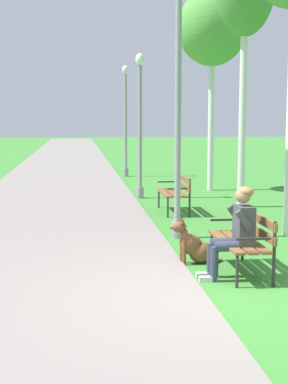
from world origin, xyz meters
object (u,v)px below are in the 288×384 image
park_bench_mid (176,190)px  lamp_post_mid (140,124)px  dog_brown (194,246)px  park_bench_near (245,237)px  person_seated_on_near_bench (236,229)px  birch_tree_fourth (212,28)px  lamp_post_near (178,106)px  lamp_post_far (126,120)px

park_bench_mid → lamp_post_mid: lamp_post_mid is taller
dog_brown → park_bench_near: bearing=-45.0°
person_seated_on_near_bench → birch_tree_fourth: (1.87, 9.36, 4.06)m
lamp_post_near → birch_tree_fourth: size_ratio=0.78×
park_bench_mid → lamp_post_mid: (-0.56, 2.42, 1.48)m
lamp_post_near → lamp_post_far: size_ratio=1.12×
park_bench_near → dog_brown: (-0.59, 0.59, -0.25)m
park_bench_near → park_bench_mid: same height
park_bench_mid → lamp_post_far: lamp_post_far is taller
park_bench_near → dog_brown: bearing=135.0°
lamp_post_near → birch_tree_fourth: (2.19, 6.67, 2.38)m
park_bench_near → park_bench_mid: (-0.05, 5.22, 0.00)m
park_bench_mid → lamp_post_near: lamp_post_near is taller
person_seated_on_near_bench → birch_tree_fourth: bearing=78.7°
lamp_post_far → park_bench_mid: bearing=-86.9°
park_bench_near → lamp_post_far: size_ratio=0.37×
dog_brown → person_seated_on_near_bench: bearing=-66.2°
dog_brown → lamp_post_mid: size_ratio=0.22×
park_bench_mid → lamp_post_near: bearing=-99.5°
park_bench_mid → birch_tree_fourth: bearing=66.0°
park_bench_mid → person_seated_on_near_bench: person_seated_on_near_bench is taller
lamp_post_mid → birch_tree_fourth: birch_tree_fourth is taller
lamp_post_near → person_seated_on_near_bench: bearing=-83.3°
dog_brown → birch_tree_fourth: size_ratio=0.14×
lamp_post_mid → lamp_post_near: bearing=-89.0°
park_bench_mid → lamp_post_near: 3.39m
park_bench_near → person_seated_on_near_bench: size_ratio=1.20×
park_bench_near → lamp_post_near: lamp_post_near is taller
park_bench_near → person_seated_on_near_bench: bearing=-127.0°
dog_brown → lamp_post_far: lamp_post_far is taller
park_bench_mid → park_bench_near: bearing=-89.4°
birch_tree_fourth → park_bench_near: bearing=-100.4°
person_seated_on_near_bench → lamp_post_near: size_ratio=0.27×
lamp_post_far → birch_tree_fourth: bearing=-64.0°
lamp_post_near → lamp_post_mid: size_ratio=1.19×
park_bench_mid → dog_brown: size_ratio=1.80×
dog_brown → lamp_post_far: size_ratio=0.20×
person_seated_on_near_bench → lamp_post_mid: (-0.41, 7.92, 1.31)m
person_seated_on_near_bench → dog_brown: person_seated_on_near_bench is taller
park_bench_mid → lamp_post_far: (-0.45, 8.30, 1.59)m
lamp_post_mid → birch_tree_fourth: size_ratio=0.65×
park_bench_near → lamp_post_mid: size_ratio=0.39×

